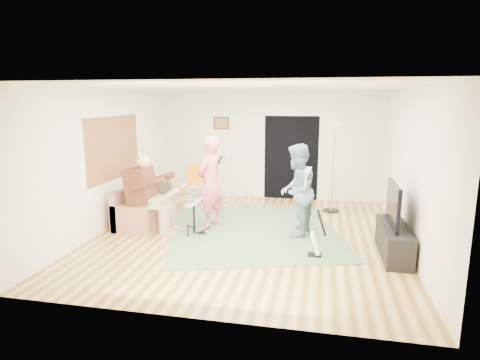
# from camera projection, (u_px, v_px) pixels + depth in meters

# --- Properties ---
(floor) EXTENTS (6.00, 6.00, 0.00)m
(floor) POSITION_uv_depth(u_px,v_px,m) (248.00, 235.00, 7.52)
(floor) COLOR brown
(floor) RESTS_ON ground
(walls) EXTENTS (5.50, 6.00, 2.70)m
(walls) POSITION_uv_depth(u_px,v_px,m) (248.00, 164.00, 7.25)
(walls) COLOR #EDE5CD
(walls) RESTS_ON floor
(ceiling) EXTENTS (6.00, 6.00, 0.00)m
(ceiling) POSITION_uv_depth(u_px,v_px,m) (248.00, 88.00, 6.98)
(ceiling) COLOR white
(ceiling) RESTS_ON walls
(window_blinds) EXTENTS (0.00, 2.05, 2.05)m
(window_blinds) POSITION_uv_depth(u_px,v_px,m) (114.00, 148.00, 7.94)
(window_blinds) COLOR #9B5B30
(window_blinds) RESTS_ON walls
(doorway) EXTENTS (2.10, 0.00, 2.10)m
(doorway) POSITION_uv_depth(u_px,v_px,m) (291.00, 158.00, 10.07)
(doorway) COLOR black
(doorway) RESTS_ON walls
(picture_frame) EXTENTS (0.42, 0.03, 0.32)m
(picture_frame) POSITION_uv_depth(u_px,v_px,m) (221.00, 123.00, 10.26)
(picture_frame) COLOR #3F2314
(picture_frame) RESTS_ON walls
(area_rug) EXTENTS (3.98, 4.26, 0.02)m
(area_rug) POSITION_uv_depth(u_px,v_px,m) (254.00, 230.00, 7.76)
(area_rug) COLOR #506B41
(area_rug) RESTS_ON floor
(sofa) EXTENTS (0.77, 1.87, 0.76)m
(sofa) POSITION_uv_depth(u_px,v_px,m) (145.00, 208.00, 8.40)
(sofa) COLOR #AB7555
(sofa) RESTS_ON floor
(drummer) EXTENTS (0.96, 0.54, 1.48)m
(drummer) POSITION_uv_depth(u_px,v_px,m) (151.00, 202.00, 7.63)
(drummer) COLOR #592B19
(drummer) RESTS_ON sofa
(drum_kit) EXTENTS (0.37, 0.67, 0.68)m
(drum_kit) POSITION_uv_depth(u_px,v_px,m) (194.00, 219.00, 7.52)
(drum_kit) COLOR black
(drum_kit) RESTS_ON floor
(singer) EXTENTS (0.63, 0.77, 1.81)m
(singer) POSITION_uv_depth(u_px,v_px,m) (210.00, 182.00, 7.84)
(singer) COLOR #D85E6B
(singer) RESTS_ON floor
(microphone) EXTENTS (0.06, 0.06, 0.24)m
(microphone) POSITION_uv_depth(u_px,v_px,m) (220.00, 160.00, 7.71)
(microphone) COLOR black
(microphone) RESTS_ON singer
(guitarist) EXTENTS (0.77, 0.92, 1.72)m
(guitarist) POSITION_uv_depth(u_px,v_px,m) (297.00, 191.00, 7.32)
(guitarist) COLOR slate
(guitarist) RESTS_ON floor
(guitar_held) EXTENTS (0.14, 0.60, 0.26)m
(guitar_held) POSITION_uv_depth(u_px,v_px,m) (308.00, 175.00, 7.22)
(guitar_held) COLOR white
(guitar_held) RESTS_ON guitarist
(guitar_spare) EXTENTS (0.28, 0.26, 0.79)m
(guitar_spare) POSITION_uv_depth(u_px,v_px,m) (316.00, 243.00, 6.45)
(guitar_spare) COLOR black
(guitar_spare) RESTS_ON floor
(torchiere_lamp) EXTENTS (0.36, 0.36, 2.02)m
(torchiere_lamp) POSITION_uv_depth(u_px,v_px,m) (334.00, 151.00, 8.84)
(torchiere_lamp) COLOR black
(torchiere_lamp) RESTS_ON floor
(dining_chair) EXTENTS (0.52, 0.54, 0.96)m
(dining_chair) POSITION_uv_depth(u_px,v_px,m) (197.00, 190.00, 9.75)
(dining_chair) COLOR tan
(dining_chair) RESTS_ON floor
(tv_cabinet) EXTENTS (0.40, 1.40, 0.50)m
(tv_cabinet) POSITION_uv_depth(u_px,v_px,m) (394.00, 241.00, 6.49)
(tv_cabinet) COLOR black
(tv_cabinet) RESTS_ON floor
(television) EXTENTS (0.06, 1.00, 0.70)m
(television) POSITION_uv_depth(u_px,v_px,m) (393.00, 205.00, 6.38)
(television) COLOR black
(television) RESTS_ON tv_cabinet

